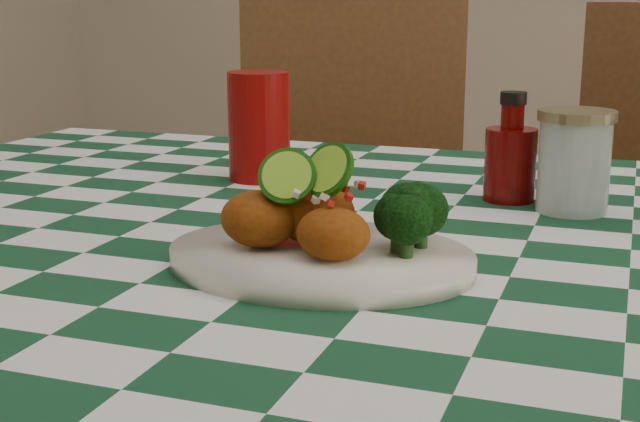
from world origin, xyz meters
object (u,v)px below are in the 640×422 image
(plate, at_px, (320,259))
(red_tumbler, at_px, (259,126))
(fried_chicken_pile, at_px, (314,202))
(mason_jar, at_px, (574,161))
(ketchup_bottle, at_px, (511,147))
(wooden_chair_left, at_px, (365,269))

(plate, xyz_separation_m, red_tumbler, (-0.22, 0.36, 0.06))
(plate, xyz_separation_m, fried_chicken_pile, (-0.01, 0.00, 0.05))
(fried_chicken_pile, bearing_deg, mason_jar, 55.86)
(plate, height_order, fried_chicken_pile, fried_chicken_pile)
(fried_chicken_pile, height_order, ketchup_bottle, ketchup_bottle)
(mason_jar, bearing_deg, red_tumbler, 173.54)
(fried_chicken_pile, xyz_separation_m, wooden_chair_left, (-0.20, 0.84, -0.34))
(fried_chicken_pile, bearing_deg, ketchup_bottle, 68.95)
(red_tumbler, height_order, mason_jar, red_tumbler)
(plate, relative_size, fried_chicken_pile, 2.08)
(red_tumbler, bearing_deg, plate, -58.83)
(plate, distance_m, ketchup_bottle, 0.37)
(wooden_chair_left, bearing_deg, plate, -100.72)
(plate, xyz_separation_m, ketchup_bottle, (0.13, 0.34, 0.06))
(fried_chicken_pile, xyz_separation_m, ketchup_bottle, (0.13, 0.34, 0.00))
(ketchup_bottle, height_order, wooden_chair_left, wooden_chair_left)
(mason_jar, bearing_deg, fried_chicken_pile, -124.14)
(plate, height_order, red_tumbler, red_tumbler)
(fried_chicken_pile, relative_size, mason_jar, 1.17)
(wooden_chair_left, bearing_deg, mason_jar, -76.77)
(ketchup_bottle, distance_m, mason_jar, 0.09)
(fried_chicken_pile, xyz_separation_m, mason_jar, (0.21, 0.31, -0.00))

